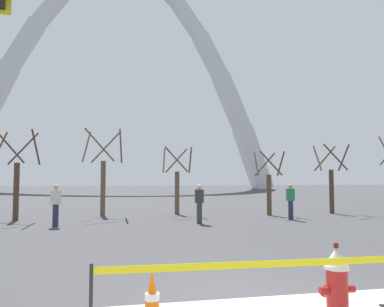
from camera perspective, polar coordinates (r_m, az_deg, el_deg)
ground_plane at (r=6.27m, az=8.05°, el=-20.19°), size 240.00×240.00×0.00m
fire_hydrant at (r=5.41m, az=20.21°, el=-17.54°), size 0.46×0.48×0.99m
caution_tape_barrier at (r=5.29m, az=23.15°, el=-15.95°), size 6.25×0.22×0.89m
traffic_cone_curb_edge at (r=4.90m, az=-5.80°, el=-20.55°), size 0.36×0.36×0.73m
monument_arch at (r=74.00m, az=-10.20°, el=9.51°), size 57.73×3.22×42.55m
tree_far_left at (r=18.92m, az=-24.07°, el=-3.53°), size 1.83×1.84×3.96m
tree_left_mid at (r=19.89m, az=-12.76°, el=-3.40°), size 1.96×1.97×4.24m
tree_center_left at (r=20.38m, az=-2.19°, el=-4.50°), size 1.61×1.62×3.46m
tree_center_right at (r=20.21m, az=11.07°, el=-4.76°), size 1.49×1.50×3.20m
tree_right_mid at (r=22.12m, az=19.51°, el=-4.02°), size 1.68×1.69×3.63m
pedestrian_walking_left at (r=16.08m, az=1.08°, el=-7.23°), size 0.39×0.31×1.59m
pedestrian_standing_center at (r=15.95m, az=-19.12°, el=-7.05°), size 0.38×0.29×1.59m
pedestrian_walking_right at (r=18.13m, az=14.09°, el=-6.73°), size 0.29×0.38×1.59m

